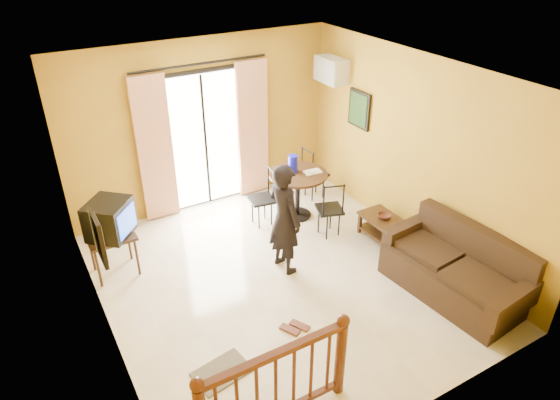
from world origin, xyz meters
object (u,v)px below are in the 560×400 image
television (110,219)px  sofa (457,271)px  dining_table (298,182)px  coffee_table (385,227)px  standing_person (284,219)px

television → sofa: size_ratio=0.37×
dining_table → sofa: bearing=-73.9°
television → sofa: 4.60m
sofa → coffee_table: bearing=85.0°
coffee_table → standing_person: (-1.66, 0.20, 0.55)m
television → coffee_table: bearing=-66.7°
coffee_table → dining_table: bearing=120.4°
coffee_table → standing_person: bearing=173.2°
coffee_table → sofa: size_ratio=0.42×
television → standing_person: 2.32m
sofa → standing_person: bearing=131.2°
television → dining_table: (2.95, 0.03, -0.24)m
standing_person → sofa: bearing=-140.5°
dining_table → sofa: (0.77, -2.68, -0.28)m
television → sofa: bearing=-83.3°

